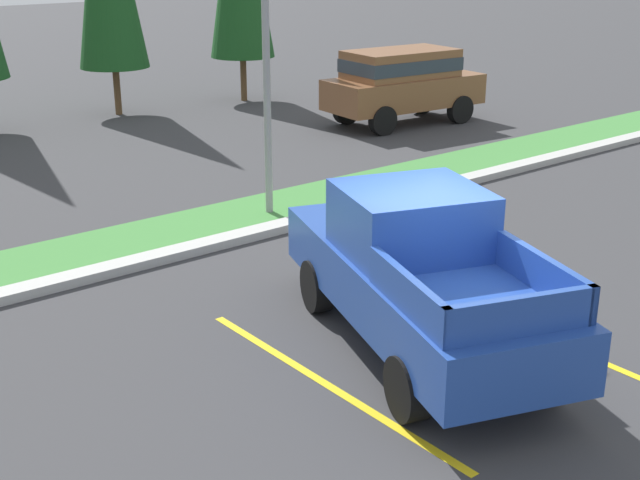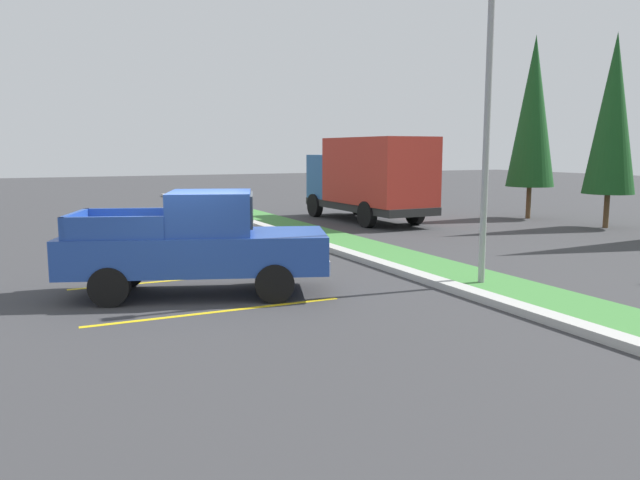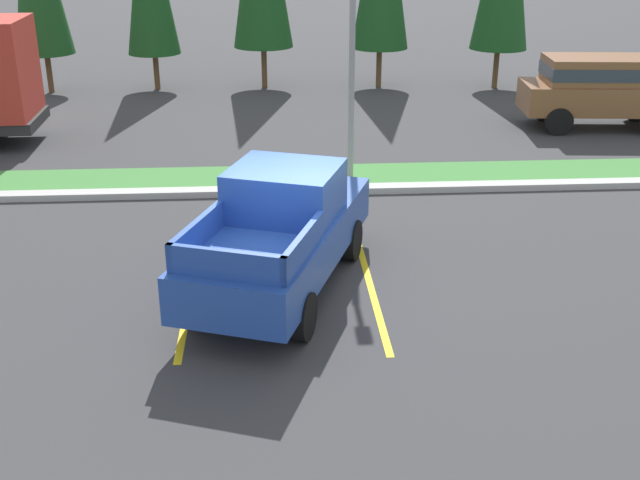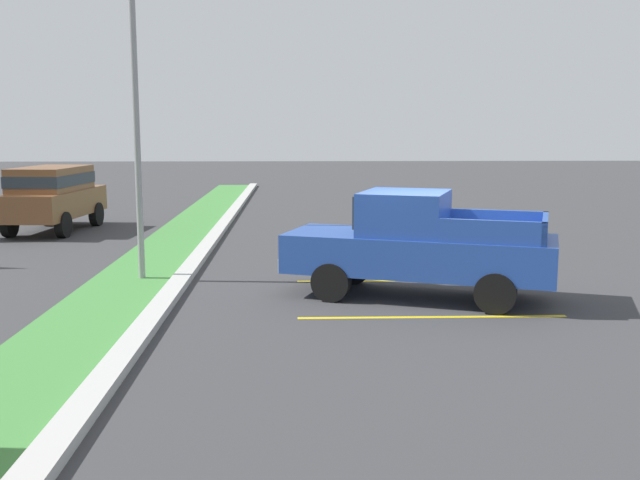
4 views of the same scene
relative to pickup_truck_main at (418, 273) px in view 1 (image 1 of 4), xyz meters
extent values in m
plane|color=#38383A|center=(0.24, -0.13, -1.04)|extent=(120.00, 120.00, 0.00)
cube|color=yellow|center=(-1.57, -0.05, -1.04)|extent=(0.12, 4.80, 0.01)
cube|color=yellow|center=(1.53, -0.05, -1.04)|extent=(0.12, 4.80, 0.01)
cube|color=#B2B2AD|center=(0.24, 4.87, -0.97)|extent=(56.00, 0.40, 0.15)
cube|color=#42843D|center=(0.24, 5.97, -1.01)|extent=(56.00, 1.80, 0.06)
cylinder|color=black|center=(-0.30, 1.70, -0.66)|extent=(0.52, 0.81, 0.76)
cylinder|color=black|center=(1.30, 1.13, -0.66)|extent=(0.52, 0.81, 0.76)
cylinder|color=black|center=(-1.34, -1.22, -0.66)|extent=(0.52, 0.81, 0.76)
cylinder|color=black|center=(0.27, -1.79, -0.66)|extent=(0.52, 0.81, 0.76)
cube|color=#23479E|center=(-0.02, -0.05, -0.16)|extent=(3.53, 5.54, 0.76)
cube|color=#23479E|center=(0.08, 0.23, 0.64)|extent=(2.19, 2.10, 0.84)
cube|color=#2D3842|center=(0.36, 1.01, 0.69)|extent=(1.55, 0.60, 0.63)
cube|color=#23479E|center=(-1.30, -1.13, 0.44)|extent=(0.73, 1.82, 0.44)
cube|color=#23479E|center=(0.30, -1.70, 0.44)|extent=(0.73, 1.82, 0.44)
cube|color=#23479E|center=(-0.80, -2.26, 0.44)|extent=(1.73, 0.70, 0.44)
cube|color=silver|center=(0.84, 2.36, -0.40)|extent=(1.75, 0.75, 0.28)
cylinder|color=black|center=(11.14, 10.96, -0.64)|extent=(0.82, 0.33, 0.80)
cylinder|color=black|center=(10.99, 9.26, -0.64)|extent=(0.82, 0.33, 0.80)
cylinder|color=black|center=(8.35, 11.20, -0.64)|extent=(0.82, 0.33, 0.80)
cylinder|color=black|center=(8.20, 9.51, -0.64)|extent=(0.82, 0.33, 0.80)
cube|color=brown|center=(9.67, 10.23, -0.12)|extent=(4.74, 2.24, 0.84)
cube|color=brown|center=(9.52, 10.25, 0.68)|extent=(3.24, 1.95, 0.76)
cube|color=#2D3842|center=(9.52, 10.25, 0.66)|extent=(3.28, 1.99, 0.36)
cylinder|color=gray|center=(1.77, 5.77, 2.20)|extent=(0.14, 0.14, 6.49)
cylinder|color=brown|center=(3.91, 16.59, -0.33)|extent=(0.20, 0.20, 1.41)
cylinder|color=brown|center=(8.14, 16.11, -0.33)|extent=(0.20, 0.20, 1.42)
camera|label=1|loc=(-7.34, -7.13, 4.10)|focal=47.86mm
camera|label=2|loc=(12.29, -3.10, 1.89)|focal=34.93mm
camera|label=3|loc=(-0.15, -12.32, 5.01)|focal=44.27mm
camera|label=4|loc=(-13.99, 2.35, 2.28)|focal=40.64mm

